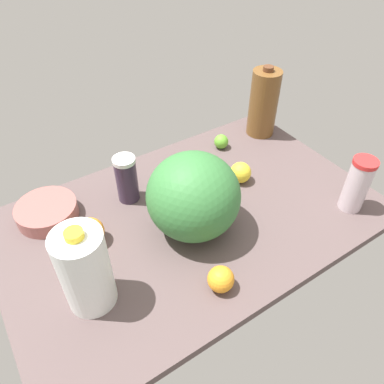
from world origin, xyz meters
The scene contains 11 objects.
countertop centered at (0.00, 0.00, 1.50)cm, with size 120.00×76.00×3.00cm, color #554545.
tumbler_cup centered at (-45.82, 25.25, 12.60)cm, with size 7.62×7.62×19.12cm.
watermelon centered at (2.58, 4.66, 16.09)cm, with size 27.69×27.69×26.19cm, color #357639.
chocolate_milk_jug centered at (-50.71, -25.43, 16.54)cm, with size 11.30×11.30×28.65cm.
milk_jug centered at (38.46, 11.41, 15.15)cm, with size 12.53×12.53×25.87cm.
mixing_bowl centered at (39.17, -24.51, 5.53)cm, with size 19.22×19.22×5.06cm, color #9C5853.
shaker_bottle centered at (13.36, -18.57, 11.37)cm, with size 7.30×7.30×16.67cm.
orange_far_back centered at (31.18, -7.26, 7.20)cm, with size 8.39×8.39×8.39cm, color orange.
lemon_near_front centered at (-23.76, -5.05, 6.74)cm, with size 7.49×7.49×7.49cm, color yellow.
lime_loose centered at (-30.38, -25.29, 5.82)cm, with size 5.64×5.64×5.64cm, color #5EA82E.
orange_by_jug centered at (8.61, 27.01, 6.62)cm, with size 7.24×7.24×7.24cm, color orange.
Camera 1 is at (46.71, 71.32, 89.68)cm, focal length 35.00 mm.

